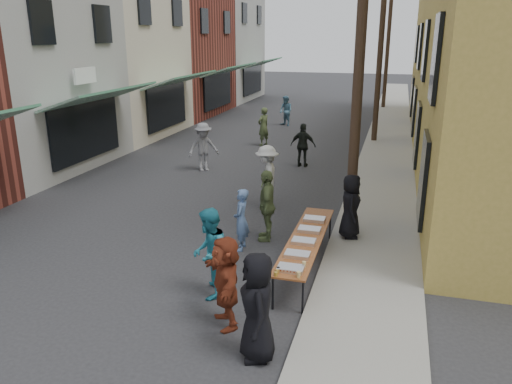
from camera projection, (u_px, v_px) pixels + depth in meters
The scene contains 27 objects.
ground at pixel (152, 258), 11.73m from camera, with size 120.00×120.00×0.00m, color #28282B.
sidewalk at pixel (389, 142), 24.18m from camera, with size 2.20×60.00×0.10m, color gray.
storefront_row at pixel (107, 52), 26.80m from camera, with size 8.00×37.00×9.00m.
utility_pole_near at pixel (360, 58), 12.01m from camera, with size 0.26×0.26×9.00m, color #2D2116.
utility_pole_mid at pixel (381, 46), 23.01m from camera, with size 0.26×0.26×9.00m, color #2D2116.
utility_pole_far at pixel (388, 42), 34.02m from camera, with size 0.26×0.26×9.00m, color #2D2116.
serving_table at pixel (306, 239), 11.01m from camera, with size 0.70×4.00×0.75m.
catering_tray_sausage at pixel (291, 268), 9.48m from camera, with size 0.50×0.33×0.08m, color maroon.
catering_tray_foil_b at pixel (297, 255), 10.07m from camera, with size 0.50×0.33×0.08m, color #B2B2B7.
catering_tray_buns at pixel (304, 241), 10.71m from camera, with size 0.50×0.33×0.08m, color tan.
catering_tray_foil_d at pixel (309, 230), 11.36m from camera, with size 0.50×0.33×0.08m, color #B2B2B7.
catering_tray_buns_end at pixel (314, 219), 12.00m from camera, with size 0.50×0.33×0.08m, color tan.
condiment_jar_a at pixel (276, 274), 9.26m from camera, with size 0.07×0.07×0.08m, color #A57F26.
condiment_jar_b at pixel (277, 272), 9.35m from camera, with size 0.07×0.07×0.08m, color #A57F26.
condiment_jar_c at pixel (278, 269), 9.44m from camera, with size 0.07×0.07×0.08m, color #A57F26.
cup_stack at pixel (299, 275), 9.19m from camera, with size 0.08×0.08×0.12m, color tan.
guest_front_a at pixel (257, 307), 7.90m from camera, with size 0.90×0.58×1.83m, color black.
guest_front_b at pixel (241, 220), 12.02m from camera, with size 0.56×0.37×1.54m, color #506C9B.
guest_front_c at pixel (209, 253), 9.81m from camera, with size 0.89×0.70×1.84m, color teal.
guest_front_d at pixel (267, 177), 14.99m from camera, with size 1.23×0.71×1.90m, color beige.
guest_front_e at pixel (267, 205), 12.56m from camera, with size 1.08×0.45×1.84m, color #596A3D.
guest_queue_back at pixel (226, 282), 8.83m from camera, with size 1.59×0.51×1.71m, color maroon.
server at pixel (351, 206), 12.50m from camera, with size 0.80×0.52×1.64m, color black.
passerby_left at pixel (203, 147), 19.01m from camera, with size 1.20×0.69×1.85m, color slate.
passerby_mid at pixel (303, 145), 19.62m from camera, with size 1.01×0.42×1.72m, color black.
passerby_right at pixel (263, 127), 23.36m from camera, with size 0.65×0.43×1.79m, color #44522F.
passerby_far at pixel (286, 111), 28.47m from camera, with size 0.82×0.64×1.70m, color teal.
Camera 1 is at (5.28, -9.64, 5.05)m, focal length 35.00 mm.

